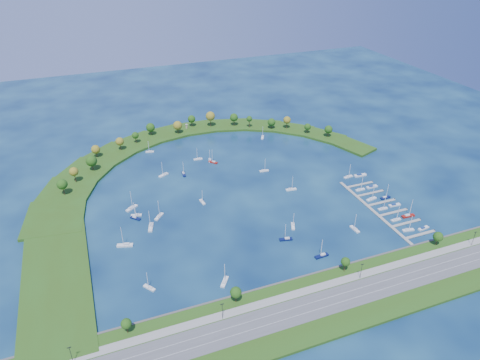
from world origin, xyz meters
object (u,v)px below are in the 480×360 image
object	(u,v)px
harbor_tower	(187,126)
moored_boat_15	(213,162)
moored_boat_16	(293,226)
docked_boat_0	(408,230)
moored_boat_7	(159,216)
moored_boat_17	(263,137)
docked_boat_5	(394,205)
docked_boat_6	(371,199)
moored_boat_8	(322,255)
moored_boat_6	(132,208)
moored_boat_20	(210,160)
moored_boat_0	(125,245)
moored_boat_2	(149,287)
docked_boat_11	(360,175)
docked_boat_4	(383,208)
docked_boat_7	(385,197)
moored_boat_1	(136,215)
docked_boat_9	(372,187)
dock_system	(382,209)
docked_boat_1	(423,228)
moored_boat_19	(355,229)
moored_boat_18	(164,175)
moored_boat_21	(225,281)
moored_boat_5	(202,201)
docked_boat_3	(408,215)
docked_boat_2	(396,219)
moored_boat_4	(291,189)
moored_boat_11	(198,159)
moored_boat_9	(150,151)
moored_boat_10	(151,227)
docked_boat_8	(360,189)
moored_boat_3	(184,174)
moored_boat_14	(135,218)
moored_boat_13	(264,170)
moored_boat_12	(286,239)

from	to	relation	value
harbor_tower	moored_boat_15	world-z (taller)	moored_boat_15
moored_boat_16	docked_boat_0	xyz separation A→B (m)	(67.34, -30.23, 0.00)
moored_boat_7	moored_boat_17	world-z (taller)	moored_boat_7
docked_boat_5	docked_boat_6	bearing A→B (deg)	134.29
harbor_tower	moored_boat_8	size ratio (longest dim) A/B	0.32
moored_boat_6	moored_boat_20	world-z (taller)	moored_boat_6
moored_boat_0	moored_boat_2	size ratio (longest dim) A/B	1.30
docked_boat_11	moored_boat_0	bearing A→B (deg)	-169.79
moored_boat_7	moored_boat_17	bearing A→B (deg)	-9.77
docked_boat_4	docked_boat_7	bearing A→B (deg)	48.23
moored_boat_1	moored_boat_0	bearing A→B (deg)	83.60
moored_boat_20	docked_boat_9	xyz separation A→B (m)	(100.64, -84.70, -0.18)
dock_system	moored_boat_15	size ratio (longest dim) A/B	6.95
docked_boat_1	moored_boat_19	bearing A→B (deg)	153.13
docked_boat_5	moored_boat_18	bearing A→B (deg)	148.85
docked_boat_0	docked_boat_4	bearing A→B (deg)	99.78
moored_boat_21	docked_boat_9	xyz separation A→B (m)	(136.32, 55.81, -0.25)
moored_boat_5	docked_boat_3	size ratio (longest dim) A/B	0.79
moored_boat_16	docked_boat_2	bearing A→B (deg)	98.77
moored_boat_4	docked_boat_5	distance (m)	73.51
moored_boat_6	moored_boat_19	xyz separation A→B (m)	(130.92, -75.68, -0.06)
moored_boat_0	moored_boat_11	xyz separation A→B (m)	(73.51, 94.34, -0.10)
moored_boat_17	docked_boat_11	bearing A→B (deg)	53.06
moored_boat_19	docked_boat_11	distance (m)	73.01
docked_boat_0	docked_boat_1	bearing A→B (deg)	-1.34
moored_boat_0	moored_boat_9	xyz separation A→B (m)	(38.19, 122.58, -0.11)
moored_boat_10	docked_boat_8	bearing A→B (deg)	103.43
moored_boat_1	docked_boat_7	distance (m)	176.33
docked_boat_7	moored_boat_9	bearing A→B (deg)	134.35
harbor_tower	moored_boat_3	size ratio (longest dim) A/B	0.34
moored_boat_19	moored_boat_1	bearing A→B (deg)	57.78
docked_boat_5	moored_boat_7	bearing A→B (deg)	167.94
moored_boat_14	docked_boat_0	distance (m)	178.85
moored_boat_9	moored_boat_14	bearing A→B (deg)	87.31
moored_boat_6	docked_boat_0	distance (m)	185.09
moored_boat_13	docked_boat_1	xyz separation A→B (m)	(65.62, -107.10, -0.27)
moored_boat_14	moored_boat_11	bearing A→B (deg)	93.23
docked_boat_3	moored_boat_3	bearing A→B (deg)	143.37
moored_boat_0	docked_boat_6	xyz separation A→B (m)	(172.43, -9.89, -0.07)
moored_boat_13	docked_boat_0	world-z (taller)	docked_boat_0
moored_boat_0	moored_boat_16	distance (m)	106.79
moored_boat_13	moored_boat_18	size ratio (longest dim) A/B	0.89
moored_boat_3	docked_boat_1	world-z (taller)	moored_boat_3
moored_boat_15	docked_boat_3	bearing A→B (deg)	178.54
moored_boat_8	docked_boat_1	distance (m)	75.36
moored_boat_17	docked_boat_0	xyz separation A→B (m)	(30.77, -164.24, -0.00)
moored_boat_0	docked_boat_11	size ratio (longest dim) A/B	1.40
moored_boat_12	docked_boat_8	world-z (taller)	moored_boat_12
moored_boat_11	docked_boat_7	size ratio (longest dim) A/B	0.94
harbor_tower	moored_boat_10	distance (m)	157.01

